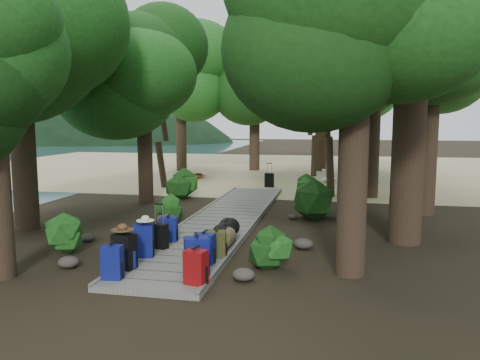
% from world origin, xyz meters
% --- Properties ---
extents(ground, '(120.00, 120.00, 0.00)m').
position_xyz_m(ground, '(0.00, 0.00, 0.00)').
color(ground, black).
rests_on(ground, ground).
extents(sand_beach, '(40.00, 22.00, 0.02)m').
position_xyz_m(sand_beach, '(0.00, 16.00, 0.01)').
color(sand_beach, tan).
rests_on(sand_beach, ground).
extents(distant_hill, '(32.00, 16.00, 12.00)m').
position_xyz_m(distant_hill, '(-40.00, 48.00, 0.00)').
color(distant_hill, black).
rests_on(distant_hill, ground).
extents(boardwalk, '(2.00, 12.00, 0.12)m').
position_xyz_m(boardwalk, '(0.00, 1.00, 0.06)').
color(boardwalk, slate).
rests_on(boardwalk, ground).
extents(backpack_left_a, '(0.39, 0.29, 0.68)m').
position_xyz_m(backpack_left_a, '(-0.75, -4.57, 0.46)').
color(backpack_left_a, navy).
rests_on(backpack_left_a, boardwalk).
extents(backpack_left_b, '(0.46, 0.37, 0.75)m').
position_xyz_m(backpack_left_b, '(-0.80, -3.98, 0.50)').
color(backpack_left_b, black).
rests_on(backpack_left_b, boardwalk).
extents(backpack_left_c, '(0.47, 0.38, 0.75)m').
position_xyz_m(backpack_left_c, '(-0.75, -3.16, 0.50)').
color(backpack_left_c, navy).
rests_on(backpack_left_c, boardwalk).
extents(backpack_left_d, '(0.44, 0.34, 0.62)m').
position_xyz_m(backpack_left_d, '(-0.69, -1.82, 0.43)').
color(backpack_left_d, navy).
rests_on(backpack_left_d, boardwalk).
extents(backpack_right_a, '(0.43, 0.35, 0.67)m').
position_xyz_m(backpack_right_a, '(0.80, -4.52, 0.45)').
color(backpack_right_a, maroon).
rests_on(backpack_right_a, boardwalk).
extents(backpack_right_b, '(0.53, 0.46, 0.79)m').
position_xyz_m(backpack_right_b, '(0.68, -4.08, 0.52)').
color(backpack_right_b, navy).
rests_on(backpack_right_b, boardwalk).
extents(backpack_right_c, '(0.41, 0.31, 0.66)m').
position_xyz_m(backpack_right_c, '(0.62, -3.33, 0.45)').
color(backpack_right_c, navy).
rests_on(backpack_right_c, boardwalk).
extents(backpack_right_d, '(0.42, 0.33, 0.59)m').
position_xyz_m(backpack_right_d, '(0.74, -2.82, 0.42)').
color(backpack_right_d, '#40421A').
rests_on(backpack_right_d, boardwalk).
extents(duffel_right_khaki, '(0.40, 0.60, 0.39)m').
position_xyz_m(duffel_right_khaki, '(0.74, -2.07, 0.32)').
color(duffel_right_khaki, brown).
rests_on(duffel_right_khaki, boardwalk).
extents(duffel_right_black, '(0.53, 0.77, 0.45)m').
position_xyz_m(duffel_right_black, '(0.62, -1.43, 0.35)').
color(duffel_right_black, black).
rests_on(duffel_right_black, boardwalk).
extents(suitcase_on_boardwalk, '(0.40, 0.29, 0.56)m').
position_xyz_m(suitcase_on_boardwalk, '(-0.66, -2.48, 0.40)').
color(suitcase_on_boardwalk, black).
rests_on(suitcase_on_boardwalk, boardwalk).
extents(lone_suitcase_on_sand, '(0.40, 0.25, 0.61)m').
position_xyz_m(lone_suitcase_on_sand, '(0.32, 8.19, 0.33)').
color(lone_suitcase_on_sand, black).
rests_on(lone_suitcase_on_sand, sand_beach).
extents(hat_brown, '(0.44, 0.44, 0.13)m').
position_xyz_m(hat_brown, '(-0.83, -3.96, 0.94)').
color(hat_brown, '#51351E').
rests_on(hat_brown, backpack_left_b).
extents(hat_white, '(0.37, 0.37, 0.12)m').
position_xyz_m(hat_white, '(-0.72, -3.10, 0.94)').
color(hat_white, silver).
rests_on(hat_white, backpack_left_c).
extents(kayak, '(1.24, 3.17, 0.31)m').
position_xyz_m(kayak, '(-3.63, 10.56, 0.18)').
color(kayak, '#B2350F').
rests_on(kayak, sand_beach).
extents(sun_lounger, '(0.84, 1.79, 0.56)m').
position_xyz_m(sun_lounger, '(2.84, 10.36, 0.30)').
color(sun_lounger, silver).
rests_on(sun_lounger, sand_beach).
extents(tree_right_a, '(4.77, 4.77, 7.95)m').
position_xyz_m(tree_right_a, '(3.47, -3.10, 3.98)').
color(tree_right_a, black).
rests_on(tree_right_a, ground).
extents(tree_right_b, '(6.12, 6.12, 10.92)m').
position_xyz_m(tree_right_b, '(4.83, -0.41, 5.46)').
color(tree_right_b, black).
rests_on(tree_right_b, ground).
extents(tree_right_c, '(5.45, 5.45, 9.44)m').
position_xyz_m(tree_right_c, '(3.65, 1.90, 4.72)').
color(tree_right_c, black).
rests_on(tree_right_c, ground).
extents(tree_right_d, '(5.31, 5.31, 9.74)m').
position_xyz_m(tree_right_d, '(5.91, 3.37, 4.87)').
color(tree_right_d, black).
rests_on(tree_right_d, ground).
extents(tree_right_e, '(5.03, 5.03, 9.05)m').
position_xyz_m(tree_right_e, '(4.47, 6.31, 4.53)').
color(tree_right_e, black).
rests_on(tree_right_e, ground).
extents(tree_right_f, '(5.44, 5.44, 9.72)m').
position_xyz_m(tree_right_f, '(6.28, 8.96, 4.86)').
color(tree_right_f, black).
rests_on(tree_right_f, ground).
extents(tree_left_b, '(5.14, 5.14, 9.25)m').
position_xyz_m(tree_left_b, '(-5.12, -0.90, 4.63)').
color(tree_left_b, black).
rests_on(tree_left_b, ground).
extents(tree_left_c, '(4.34, 4.34, 7.54)m').
position_xyz_m(tree_left_c, '(-3.52, 3.56, 3.77)').
color(tree_left_c, black).
rests_on(tree_left_c, ground).
extents(tree_back_a, '(5.00, 5.00, 8.65)m').
position_xyz_m(tree_back_a, '(-1.53, 15.04, 4.32)').
color(tree_back_a, black).
rests_on(tree_back_a, ground).
extents(tree_back_b, '(5.23, 5.23, 9.34)m').
position_xyz_m(tree_back_b, '(2.30, 15.56, 4.67)').
color(tree_back_b, black).
rests_on(tree_back_b, ground).
extents(tree_back_c, '(4.92, 4.92, 8.85)m').
position_xyz_m(tree_back_c, '(5.21, 15.83, 4.43)').
color(tree_back_c, black).
rests_on(tree_back_c, ground).
extents(tree_back_d, '(5.22, 5.22, 8.70)m').
position_xyz_m(tree_back_d, '(-5.65, 13.91, 4.35)').
color(tree_back_d, black).
rests_on(tree_back_d, ground).
extents(palm_right_a, '(4.08, 4.08, 6.96)m').
position_xyz_m(palm_right_a, '(3.14, 6.37, 3.48)').
color(palm_right_a, '#153910').
rests_on(palm_right_a, ground).
extents(palm_right_b, '(4.51, 4.51, 8.71)m').
position_xyz_m(palm_right_b, '(5.02, 11.23, 4.36)').
color(palm_right_b, '#153910').
rests_on(palm_right_b, ground).
extents(palm_right_c, '(4.06, 4.06, 6.46)m').
position_xyz_m(palm_right_c, '(2.28, 12.84, 3.23)').
color(palm_right_c, '#153910').
rests_on(palm_right_c, ground).
extents(palm_left_a, '(3.87, 3.87, 6.16)m').
position_xyz_m(palm_left_a, '(-4.42, 7.16, 3.08)').
color(palm_left_a, '#153910').
rests_on(palm_left_a, ground).
extents(rock_left_a, '(0.43, 0.38, 0.23)m').
position_xyz_m(rock_left_a, '(-2.09, -3.82, 0.12)').
color(rock_left_a, '#4C473F').
rests_on(rock_left_a, ground).
extents(rock_left_b, '(0.36, 0.32, 0.20)m').
position_xyz_m(rock_left_b, '(-2.78, -1.87, 0.10)').
color(rock_left_b, '#4C473F').
rests_on(rock_left_b, ground).
extents(rock_left_c, '(0.57, 0.51, 0.31)m').
position_xyz_m(rock_left_c, '(-1.52, 0.28, 0.16)').
color(rock_left_c, '#4C473F').
rests_on(rock_left_c, ground).
extents(rock_left_d, '(0.32, 0.28, 0.17)m').
position_xyz_m(rock_left_d, '(-2.50, 2.66, 0.09)').
color(rock_left_d, '#4C473F').
rests_on(rock_left_d, ground).
extents(rock_right_a, '(0.43, 0.38, 0.23)m').
position_xyz_m(rock_right_a, '(1.52, -3.87, 0.12)').
color(rock_right_a, '#4C473F').
rests_on(rock_right_a, ground).
extents(rock_right_b, '(0.45, 0.41, 0.25)m').
position_xyz_m(rock_right_b, '(2.46, -1.48, 0.12)').
color(rock_right_b, '#4C473F').
rests_on(rock_right_b, ground).
extents(rock_right_c, '(0.28, 0.25, 0.15)m').
position_xyz_m(rock_right_c, '(1.93, 1.72, 0.08)').
color(rock_right_c, '#4C473F').
rests_on(rock_right_c, ground).
extents(shrub_left_a, '(0.95, 0.95, 0.85)m').
position_xyz_m(shrub_left_a, '(-2.65, -2.88, 0.43)').
color(shrub_left_a, '#154716').
rests_on(shrub_left_a, ground).
extents(shrub_left_b, '(0.78, 0.78, 0.71)m').
position_xyz_m(shrub_left_b, '(-1.64, 0.58, 0.35)').
color(shrub_left_b, '#154716').
rests_on(shrub_left_b, ground).
extents(shrub_left_c, '(1.23, 1.23, 1.11)m').
position_xyz_m(shrub_left_c, '(-2.63, 4.70, 0.55)').
color(shrub_left_c, '#154716').
rests_on(shrub_left_c, ground).
extents(shrub_right_a, '(0.93, 0.93, 0.83)m').
position_xyz_m(shrub_right_a, '(1.89, -2.97, 0.42)').
color(shrub_right_a, '#154716').
rests_on(shrub_right_a, ground).
extents(shrub_right_b, '(1.31, 1.31, 1.18)m').
position_xyz_m(shrub_right_b, '(2.49, 2.01, 0.59)').
color(shrub_right_b, '#154716').
rests_on(shrub_right_b, ground).
extents(shrub_right_c, '(0.91, 0.91, 0.82)m').
position_xyz_m(shrub_right_c, '(2.06, 5.94, 0.41)').
color(shrub_right_c, '#154716').
rests_on(shrub_right_c, ground).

